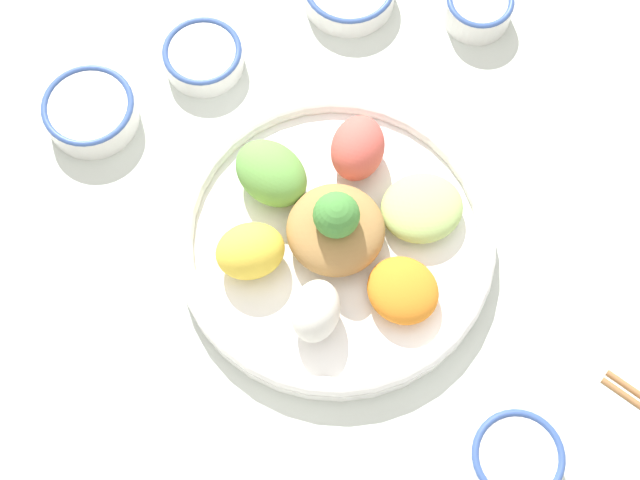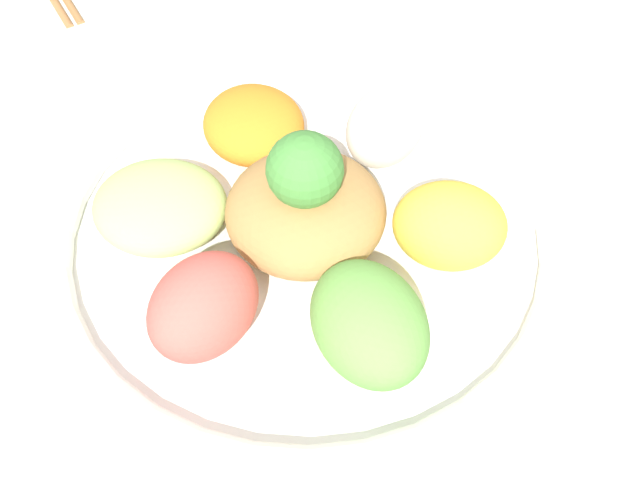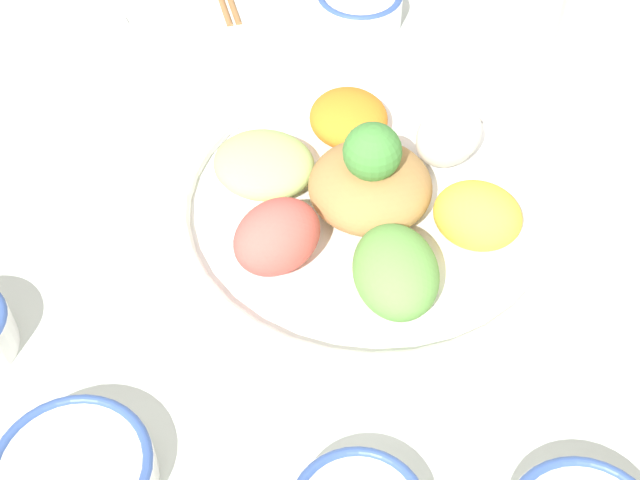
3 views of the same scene
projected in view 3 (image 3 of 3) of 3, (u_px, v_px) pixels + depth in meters
name	position (u px, v px, depth m)	size (l,w,h in m)	color
ground_plane	(376.00, 250.00, 0.77)	(2.40, 2.40, 0.00)	silver
salad_platter	(366.00, 204.00, 0.77)	(0.35, 0.35, 0.11)	white
rice_bowl_blue	(359.00, 6.00, 0.97)	(0.09, 0.09, 0.04)	white
sauce_bowl_far	(74.00, 474.00, 0.62)	(0.11, 0.11, 0.03)	white
serving_spoon_main	(51.00, 40.00, 0.96)	(0.06, 0.13, 0.01)	white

